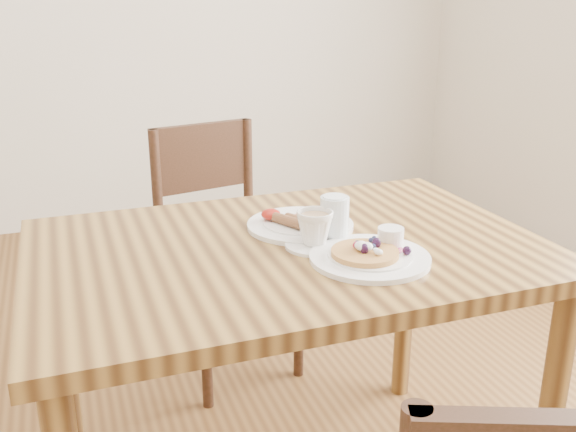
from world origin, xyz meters
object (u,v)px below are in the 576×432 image
at_px(chair_far, 221,238).
at_px(teacup_saucer, 315,231).
at_px(water_glass, 334,218).
at_px(dining_table, 288,282).
at_px(pancake_plate, 371,254).
at_px(breakfast_plate, 299,223).

xyz_separation_m(chair_far, teacup_saucer, (0.03, -0.79, 0.30)).
height_order(chair_far, water_glass, chair_far).
xyz_separation_m(dining_table, chair_far, (0.02, 0.75, -0.16)).
distance_m(dining_table, pancake_plate, 0.24).
height_order(chair_far, teacup_saucer, chair_far).
bearing_deg(breakfast_plate, pancake_plate, -72.82).
bearing_deg(breakfast_plate, dining_table, -123.72).
xyz_separation_m(chair_far, breakfast_plate, (0.04, -0.65, 0.27)).
height_order(dining_table, breakfast_plate, breakfast_plate).
xyz_separation_m(pancake_plate, water_glass, (-0.03, 0.15, 0.04)).
distance_m(pancake_plate, water_glass, 0.15).
distance_m(dining_table, breakfast_plate, 0.16).
xyz_separation_m(pancake_plate, teacup_saucer, (-0.09, 0.11, 0.03)).
bearing_deg(dining_table, pancake_plate, -47.37).
bearing_deg(water_glass, breakfast_plate, 117.00).
relative_size(teacup_saucer, water_glass, 1.33).
relative_size(chair_far, water_glass, 8.33).
height_order(dining_table, chair_far, chair_far).
relative_size(dining_table, chair_far, 1.36).
distance_m(breakfast_plate, teacup_saucer, 0.14).
bearing_deg(water_glass, pancake_plate, -80.36).
bearing_deg(pancake_plate, teacup_saucer, 127.75).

